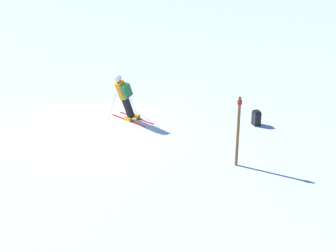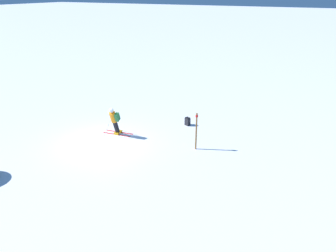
# 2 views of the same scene
# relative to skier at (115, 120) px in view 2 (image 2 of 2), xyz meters

# --- Properties ---
(ground_plane) EXTENTS (300.00, 300.00, 0.00)m
(ground_plane) POSITION_rel_skier_xyz_m (0.99, -0.07, -0.97)
(ground_plane) COLOR white
(skier) EXTENTS (1.33, 1.75, 1.78)m
(skier) POSITION_rel_skier_xyz_m (0.00, 0.00, 0.00)
(skier) COLOR red
(skier) RESTS_ON ground
(spare_backpack) EXTENTS (0.32, 0.36, 0.50)m
(spare_backpack) POSITION_rel_skier_xyz_m (-3.32, 2.94, -0.73)
(spare_backpack) COLOR black
(spare_backpack) RESTS_ON ground
(trail_marker) EXTENTS (0.13, 0.13, 1.98)m
(trail_marker) POSITION_rel_skier_xyz_m (-0.59, 4.64, 0.11)
(trail_marker) COLOR brown
(trail_marker) RESTS_ON ground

